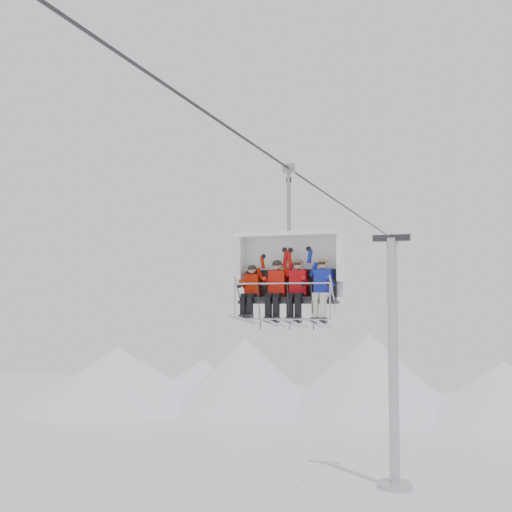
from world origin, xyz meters
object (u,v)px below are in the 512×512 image
(lift_tower_right, at_px, (394,378))
(skier_far_right, at_px, (322,287))
(skier_center_left, at_px, (276,288))
(chairlift_carrier, at_px, (291,268))
(skier_center_right, at_px, (298,287))
(skier_far_left, at_px, (251,290))

(lift_tower_right, distance_m, skier_far_right, 20.18)
(skier_center_left, relative_size, skier_far_right, 0.99)
(skier_far_right, bearing_deg, chairlift_carrier, 161.16)
(skier_far_right, bearing_deg, skier_center_left, -179.93)
(skier_center_right, bearing_deg, skier_center_left, -179.91)
(skier_far_left, bearing_deg, skier_center_left, 1.20)
(skier_center_left, bearing_deg, lift_tower_right, 89.16)
(skier_center_right, xyz_separation_m, skier_far_right, (0.63, 0.00, 0.00))
(chairlift_carrier, bearing_deg, lift_tower_right, 90.00)
(lift_tower_right, xyz_separation_m, skier_center_right, (0.27, -19.66, 4.45))
(skier_center_left, bearing_deg, skier_far_left, -178.80)
(lift_tower_right, distance_m, skier_far_left, 20.19)
(lift_tower_right, distance_m, skier_center_right, 20.16)
(lift_tower_right, height_order, skier_center_right, lift_tower_right)
(skier_far_left, height_order, skier_center_right, skier_center_right)
(chairlift_carrier, bearing_deg, skier_far_left, -161.45)
(skier_far_left, bearing_deg, lift_tower_right, 87.19)
(chairlift_carrier, distance_m, skier_center_right, 0.65)
(skier_far_left, xyz_separation_m, skier_far_right, (1.87, 0.02, 0.06))
(skier_far_left, xyz_separation_m, skier_center_left, (0.68, 0.01, 0.05))
(skier_center_left, distance_m, skier_far_right, 1.19)
(skier_center_left, height_order, skier_center_right, skier_center_right)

